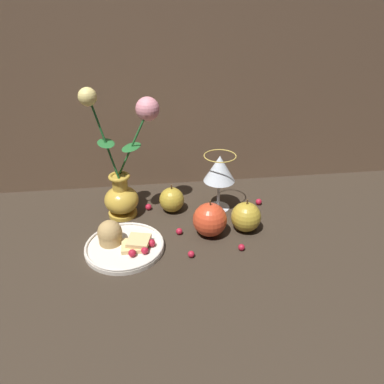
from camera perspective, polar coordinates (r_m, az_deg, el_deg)
ground_plane at (r=0.97m, az=-2.22°, el=-4.87°), size 2.40×2.40×0.00m
vase at (r=0.97m, az=-10.37°, el=2.60°), size 0.18×0.09×0.35m
plate_with_pastries at (r=0.90m, az=-10.73°, el=-7.55°), size 0.19×0.19×0.07m
wine_glass at (r=0.99m, az=4.21°, el=3.33°), size 0.09×0.09×0.16m
apple_beside_vase at (r=0.92m, az=2.73°, el=-4.24°), size 0.08×0.08×0.10m
apple_near_glass at (r=1.01m, az=-3.10°, el=-1.19°), size 0.07×0.07×0.08m
apple_at_table_edge at (r=0.94m, az=8.22°, el=-3.78°), size 0.08×0.08×0.09m
berry_near_plate at (r=1.07m, az=10.13°, el=-1.48°), size 0.02×0.02×0.02m
berry_front_center at (r=0.93m, az=-2.08°, el=-6.02°), size 0.02×0.02×0.02m
berry_by_glass_stem at (r=1.04m, az=-6.65°, el=-2.29°), size 0.02×0.02×0.02m
berry_under_candlestick at (r=0.89m, az=7.55°, el=-8.35°), size 0.02×0.02×0.02m
berry_far_right at (r=0.86m, az=-0.13°, el=-9.45°), size 0.02×0.02×0.02m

